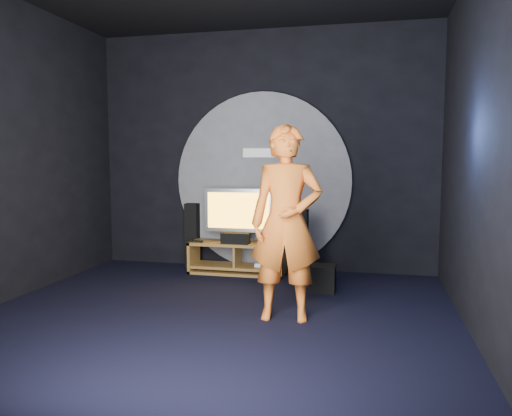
{
  "coord_description": "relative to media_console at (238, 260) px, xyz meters",
  "views": [
    {
      "loc": [
        1.56,
        -4.72,
        1.64
      ],
      "look_at": [
        0.23,
        1.05,
        1.05
      ],
      "focal_mm": 35.0,
      "sensor_mm": 36.0,
      "label": 1
    }
  ],
  "objects": [
    {
      "name": "player",
      "position": [
        1.01,
        -1.84,
        0.8
      ],
      "size": [
        0.77,
        0.55,
        1.99
      ],
      "primitive_type": "imported",
      "rotation": [
        0.0,
        0.0,
        0.1
      ],
      "color": "#CD5F1B",
      "rests_on": "ground"
    },
    {
      "name": "media_console",
      "position": [
        0.0,
        0.0,
        0.0
      ],
      "size": [
        1.36,
        0.45,
        0.45
      ],
      "color": "olive",
      "rests_on": "ground"
    },
    {
      "name": "remote",
      "position": [
        -0.58,
        -0.12,
        0.27
      ],
      "size": [
        0.18,
        0.05,
        0.02
      ],
      "primitive_type": "cube",
      "color": "black",
      "rests_on": "media_console"
    },
    {
      "name": "back_wall",
      "position": [
        0.27,
        0.45,
        1.55
      ],
      "size": [
        5.0,
        0.04,
        3.5
      ],
      "primitive_type": "cube",
      "color": "black",
      "rests_on": "ground"
    },
    {
      "name": "right_wall",
      "position": [
        2.77,
        -2.05,
        1.55
      ],
      "size": [
        0.04,
        5.0,
        3.5
      ],
      "primitive_type": "cube",
      "color": "black",
      "rests_on": "ground"
    },
    {
      "name": "tower_speaker_left",
      "position": [
        -0.79,
        0.3,
        0.29
      ],
      "size": [
        0.19,
        0.21,
        0.97
      ],
      "primitive_type": "cube",
      "color": "black",
      "rests_on": "ground"
    },
    {
      "name": "tower_speaker_right",
      "position": [
        0.93,
        -0.24,
        0.29
      ],
      "size": [
        0.19,
        0.21,
        0.97
      ],
      "primitive_type": "cube",
      "color": "black",
      "rests_on": "ground"
    },
    {
      "name": "front_wall",
      "position": [
        0.27,
        -4.55,
        1.55
      ],
      "size": [
        5.0,
        0.04,
        3.5
      ],
      "primitive_type": "cube",
      "color": "black",
      "rests_on": "ground"
    },
    {
      "name": "tv",
      "position": [
        -0.01,
        0.07,
        0.67
      ],
      "size": [
        1.0,
        0.22,
        0.76
      ],
      "color": "silver",
      "rests_on": "media_console"
    },
    {
      "name": "subwoofer",
      "position": [
        1.28,
        -0.7,
        -0.03
      ],
      "size": [
        0.3,
        0.3,
        0.33
      ],
      "primitive_type": "cube",
      "color": "black",
      "rests_on": "ground"
    },
    {
      "name": "center_speaker",
      "position": [
        -0.01,
        -0.1,
        0.33
      ],
      "size": [
        0.4,
        0.15,
        0.15
      ],
      "primitive_type": "cube",
      "color": "black",
      "rests_on": "media_console"
    },
    {
      "name": "wall_disc_panel",
      "position": [
        0.27,
        0.39,
        1.11
      ],
      "size": [
        2.6,
        0.11,
        2.6
      ],
      "color": "#515156",
      "rests_on": "ground"
    },
    {
      "name": "floor",
      "position": [
        0.27,
        -2.05,
        -0.2
      ],
      "size": [
        5.0,
        5.0,
        0.0
      ],
      "primitive_type": "plane",
      "color": "black",
      "rests_on": "ground"
    }
  ]
}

